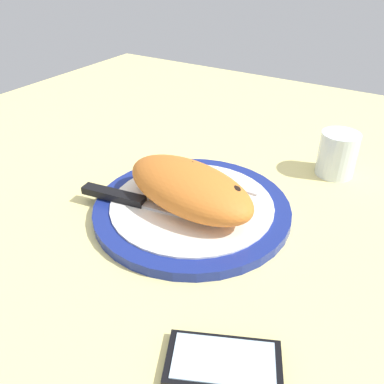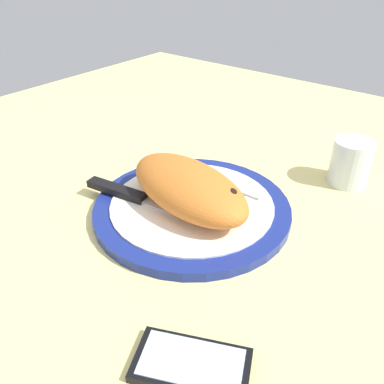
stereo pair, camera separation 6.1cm
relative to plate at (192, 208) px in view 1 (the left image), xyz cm
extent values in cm
cube|color=#E5D684|center=(0.00, 0.00, -2.38)|extent=(150.00, 150.00, 3.00)
cylinder|color=navy|center=(0.00, 0.00, -0.11)|extent=(30.68, 30.68, 1.55)
cylinder|color=white|center=(0.00, 0.00, 0.82)|extent=(25.42, 25.42, 0.30)
ellipsoid|color=orange|center=(0.17, 0.93, 4.26)|extent=(24.47, 15.57, 6.58)
ellipsoid|color=black|center=(-7.25, 0.79, 6.25)|extent=(2.67, 2.62, 0.73)
ellipsoid|color=black|center=(0.90, -0.96, 6.91)|extent=(3.11, 3.11, 0.79)
cube|color=silver|center=(-1.11, -7.25, 1.17)|extent=(13.43, 1.19, 0.40)
cube|color=silver|center=(7.60, -7.07, 1.17)|extent=(4.05, 2.29, 0.40)
cube|color=silver|center=(-0.35, 3.56, 1.17)|extent=(12.75, 3.51, 0.40)
cube|color=black|center=(11.26, 5.34, 1.57)|extent=(11.02, 3.63, 1.20)
cube|color=black|center=(-16.85, 21.31, -0.38)|extent=(13.16, 10.45, 1.00)
cube|color=silver|center=(-16.85, 21.31, 0.20)|extent=(11.50, 9.03, 0.16)
cylinder|color=silver|center=(-15.65, -24.23, 3.13)|extent=(6.77, 6.77, 8.03)
cylinder|color=silver|center=(-15.65, -24.23, 0.84)|extent=(6.23, 6.23, 3.05)
camera|label=1|loc=(-27.19, 44.11, 35.86)|focal=37.57mm
camera|label=2|loc=(-32.21, 40.59, 35.86)|focal=37.57mm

